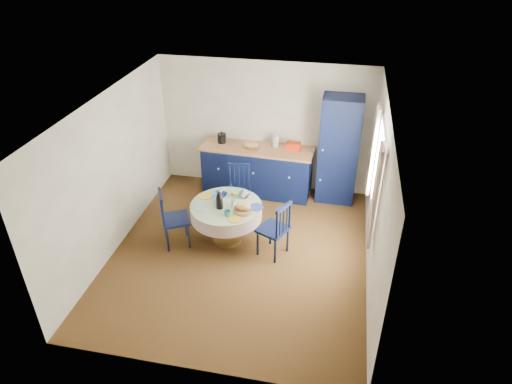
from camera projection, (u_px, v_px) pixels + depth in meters
floor at (240, 253)px, 7.35m from camera, size 4.50×4.50×0.00m
ceiling at (236, 106)px, 6.05m from camera, size 4.50×4.50×0.00m
wall_back at (265, 127)px, 8.58m from camera, size 4.00×0.02×2.50m
wall_left at (112, 173)px, 7.04m from camera, size 0.02×4.50×2.50m
wall_right at (377, 201)px, 6.36m from camera, size 0.02×4.50×2.50m
window at (376, 173)px, 6.48m from camera, size 0.10×1.74×1.45m
kitchen_counter at (257, 169)px, 8.76m from camera, size 2.14×0.76×1.18m
pantry_cabinet at (339, 150)px, 8.26m from camera, size 0.71×0.53×2.03m
dining_table at (227, 211)px, 7.35m from camera, size 1.18×1.15×0.97m
chair_left at (173, 218)px, 7.31m from camera, size 0.58×0.59×0.99m
chair_far at (238, 190)px, 8.12m from camera, size 0.46×0.44×0.93m
chair_right at (275, 229)px, 7.08m from camera, size 0.56×0.57×0.98m
mug_a at (217, 201)px, 7.31m from camera, size 0.12×0.12×0.09m
mug_b at (227, 213)px, 7.00m from camera, size 0.10×0.10×0.09m
mug_c at (245, 196)px, 7.45m from camera, size 0.11×0.11×0.09m
mug_d at (220, 191)px, 7.57m from camera, size 0.10×0.10×0.09m
cobalt_bowl at (220, 195)px, 7.49m from camera, size 0.23×0.23×0.06m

